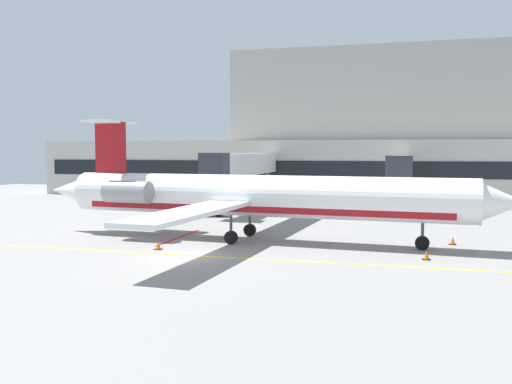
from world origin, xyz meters
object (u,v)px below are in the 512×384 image
belt_loader (177,202)px  regional_jet (252,196)px  baggage_tug (201,207)px  fuel_tank (202,195)px  pushback_tractor (293,202)px

belt_loader → regional_jet: bearing=-52.1°
baggage_tug → fuel_tank: fuel_tank is taller
regional_jet → belt_loader: size_ratio=8.38×
baggage_tug → pushback_tractor: size_ratio=1.10×
regional_jet → baggage_tug: 15.77m
baggage_tug → belt_loader: belt_loader is taller
baggage_tug → belt_loader: 5.45m
pushback_tractor → baggage_tug: bearing=-138.3°
pushback_tractor → fuel_tank: 11.23m
baggage_tug → belt_loader: size_ratio=1.03×
regional_jet → fuel_tank: (-12.07, 21.88, -1.84)m
regional_jet → baggage_tug: size_ratio=8.13×
pushback_tractor → belt_loader: 12.26m
baggage_tug → fuel_tank: size_ratio=0.62×
pushback_tractor → belt_loader: bearing=-164.5°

